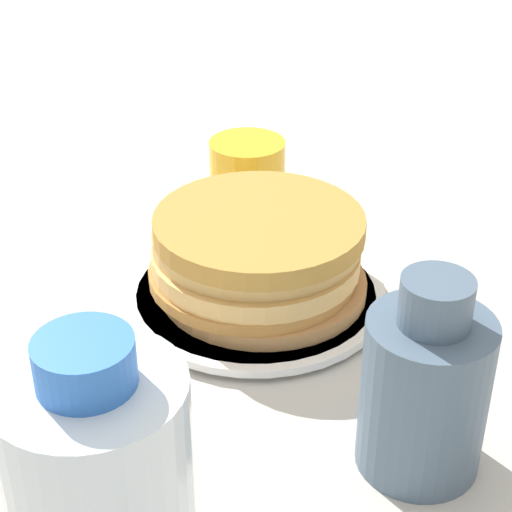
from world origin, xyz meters
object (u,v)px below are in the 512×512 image
at_px(plate, 256,295).
at_px(juice_glass, 247,173).
at_px(pancake_stack, 258,253).
at_px(cream_jug, 425,388).

distance_m(plate, juice_glass, 0.19).
distance_m(pancake_stack, juice_glass, 0.19).
xyz_separation_m(plate, pancake_stack, (-0.00, -0.00, 0.04)).
relative_size(pancake_stack, cream_jug, 1.31).
bearing_deg(plate, pancake_stack, -149.80).
height_order(plate, pancake_stack, pancake_stack).
xyz_separation_m(pancake_stack, juice_glass, (-0.11, -0.15, -0.01)).
height_order(pancake_stack, juice_glass, pancake_stack).
xyz_separation_m(plate, juice_glass, (-0.11, -0.16, 0.03)).
bearing_deg(juice_glass, plate, 54.06).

